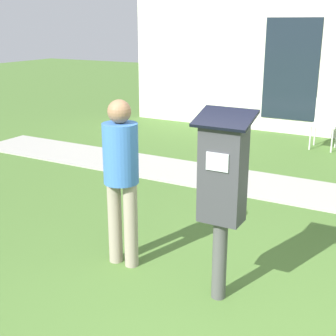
{
  "coord_description": "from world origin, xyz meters",
  "views": [
    {
      "loc": [
        1.05,
        -2.78,
        2.22
      ],
      "look_at": [
        -0.76,
        0.49,
        1.05
      ],
      "focal_mm": 50.0,
      "sensor_mm": 36.0,
      "label": 1
    }
  ],
  "objects": [
    {
      "name": "sidewalk",
      "position": [
        0.0,
        3.32,
        0.01
      ],
      "size": [
        12.0,
        1.1,
        0.02
      ],
      "color": "#A3A099",
      "rests_on": "ground"
    },
    {
      "name": "parking_meter",
      "position": [
        -0.25,
        0.44,
        1.02
      ],
      "size": [
        0.44,
        0.31,
        1.59
      ],
      "color": "#4C4C4C",
      "rests_on": "ground"
    },
    {
      "name": "outdoor_chair_left",
      "position": [
        -0.49,
        5.9,
        0.53
      ],
      "size": [
        0.44,
        0.44,
        0.9
      ],
      "rotation": [
        0.0,
        0.0,
        0.04
      ],
      "color": "silver",
      "rests_on": "ground"
    },
    {
      "name": "person_standing",
      "position": [
        -1.27,
        0.54,
        0.93
      ],
      "size": [
        0.32,
        0.32,
        1.58
      ],
      "rotation": [
        0.0,
        0.0,
        0.03
      ],
      "color": "gray",
      "rests_on": "ground"
    },
    {
      "name": "ground_plane",
      "position": [
        0.0,
        0.0,
        0.0
      ],
      "size": [
        40.0,
        40.0,
        0.0
      ],
      "primitive_type": "plane",
      "color": "#476B2D"
    }
  ]
}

